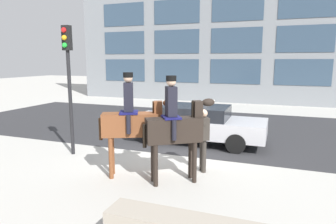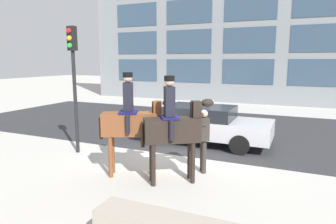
{
  "view_description": "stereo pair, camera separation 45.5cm",
  "coord_description": "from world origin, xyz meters",
  "px_view_note": "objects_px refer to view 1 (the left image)",
  "views": [
    {
      "loc": [
        2.84,
        -7.93,
        2.9
      ],
      "look_at": [
        0.23,
        -0.86,
        1.6
      ],
      "focal_mm": 32.0,
      "sensor_mm": 36.0,
      "label": 1
    },
    {
      "loc": [
        3.27,
        -7.76,
        2.9
      ],
      "look_at": [
        0.23,
        -0.86,
        1.6
      ],
      "focal_mm": 32.0,
      "sensor_mm": 36.0,
      "label": 2
    }
  ],
  "objects_px": {
    "pedestrian_bystander": "(203,135)",
    "street_car_near_lane": "(197,123)",
    "traffic_light": "(68,70)",
    "mounted_horse_lead": "(133,122)",
    "mounted_horse_companion": "(175,127)"
  },
  "relations": [
    {
      "from": "pedestrian_bystander",
      "to": "traffic_light",
      "type": "xyz_separation_m",
      "value": [
        -4.17,
        0.04,
        1.65
      ]
    },
    {
      "from": "pedestrian_bystander",
      "to": "street_car_near_lane",
      "type": "height_order",
      "value": "pedestrian_bystander"
    },
    {
      "from": "mounted_horse_lead",
      "to": "mounted_horse_companion",
      "type": "xyz_separation_m",
      "value": [
        1.11,
        -0.01,
        -0.03
      ]
    },
    {
      "from": "mounted_horse_lead",
      "to": "traffic_light",
      "type": "bearing_deg",
      "value": 135.82
    },
    {
      "from": "traffic_light",
      "to": "mounted_horse_lead",
      "type": "bearing_deg",
      "value": -19.53
    },
    {
      "from": "street_car_near_lane",
      "to": "pedestrian_bystander",
      "type": "bearing_deg",
      "value": -72.44
    },
    {
      "from": "mounted_horse_lead",
      "to": "street_car_near_lane",
      "type": "height_order",
      "value": "mounted_horse_lead"
    },
    {
      "from": "mounted_horse_lead",
      "to": "street_car_near_lane",
      "type": "relative_size",
      "value": 0.56
    },
    {
      "from": "street_car_near_lane",
      "to": "traffic_light",
      "type": "bearing_deg",
      "value": -140.99
    },
    {
      "from": "pedestrian_bystander",
      "to": "street_car_near_lane",
      "type": "bearing_deg",
      "value": -102.33
    },
    {
      "from": "street_car_near_lane",
      "to": "traffic_light",
      "type": "relative_size",
      "value": 1.19
    },
    {
      "from": "street_car_near_lane",
      "to": "traffic_light",
      "type": "xyz_separation_m",
      "value": [
        -3.31,
        -2.68,
        1.93
      ]
    },
    {
      "from": "pedestrian_bystander",
      "to": "traffic_light",
      "type": "relative_size",
      "value": 0.42
    },
    {
      "from": "mounted_horse_lead",
      "to": "traffic_light",
      "type": "height_order",
      "value": "traffic_light"
    },
    {
      "from": "traffic_light",
      "to": "pedestrian_bystander",
      "type": "bearing_deg",
      "value": -0.53
    }
  ]
}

